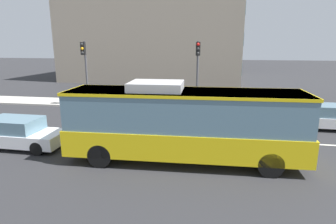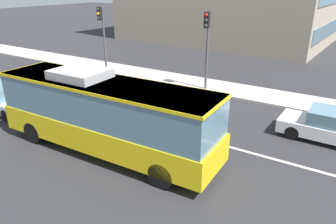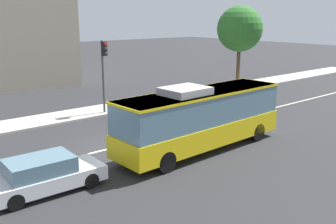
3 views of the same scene
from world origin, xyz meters
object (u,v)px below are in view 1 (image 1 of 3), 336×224
sedan_white (329,117)px  traffic_light_near_corner (198,64)px  traffic_light_mid_block (85,63)px  transit_bus (184,121)px  sedan_white_ahead (18,133)px

sedan_white → traffic_light_near_corner: traffic_light_near_corner is taller
sedan_white → traffic_light_mid_block: bearing=-9.9°
transit_bus → sedan_white_ahead: transit_bus is taller
traffic_light_mid_block → sedan_white_ahead: bearing=5.6°
transit_bus → sedan_white: bearing=35.4°
transit_bus → sedan_white: size_ratio=2.22×
transit_bus → traffic_light_mid_block: traffic_light_mid_block is taller
traffic_light_mid_block → traffic_light_near_corner: bearing=92.9°
traffic_light_near_corner → sedan_white: bearing=62.7°
traffic_light_near_corner → traffic_light_mid_block: bearing=-93.3°
sedan_white → sedan_white_ahead: 17.39m
traffic_light_near_corner → traffic_light_mid_block: 8.82m
sedan_white → traffic_light_near_corner: (-8.17, 3.43, 2.84)m
traffic_light_near_corner → traffic_light_mid_block: same height
sedan_white_ahead → sedan_white: bearing=20.8°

